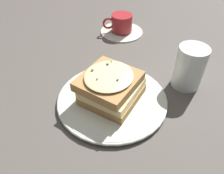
{
  "coord_description": "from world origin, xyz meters",
  "views": [
    {
      "loc": [
        0.37,
        -0.03,
        0.38
      ],
      "look_at": [
        -0.0,
        0.01,
        0.04
      ],
      "focal_mm": 35.0,
      "sensor_mm": 36.0,
      "label": 1
    }
  ],
  "objects_px": {
    "sandwich": "(111,86)",
    "teacup_with_saucer": "(121,26)",
    "water_glass": "(189,67)",
    "dinner_plate": "(112,98)"
  },
  "relations": [
    {
      "from": "sandwich",
      "to": "water_glass",
      "type": "bearing_deg",
      "value": 101.45
    },
    {
      "from": "dinner_plate",
      "to": "sandwich",
      "type": "xyz_separation_m",
      "value": [
        0.0,
        -0.0,
        0.04
      ]
    },
    {
      "from": "sandwich",
      "to": "teacup_with_saucer",
      "type": "height_order",
      "value": "sandwich"
    },
    {
      "from": "dinner_plate",
      "to": "water_glass",
      "type": "bearing_deg",
      "value": 101.12
    },
    {
      "from": "teacup_with_saucer",
      "to": "water_glass",
      "type": "distance_m",
      "value": 0.32
    },
    {
      "from": "dinner_plate",
      "to": "water_glass",
      "type": "relative_size",
      "value": 2.36
    },
    {
      "from": "dinner_plate",
      "to": "teacup_with_saucer",
      "type": "relative_size",
      "value": 1.75
    },
    {
      "from": "teacup_with_saucer",
      "to": "water_glass",
      "type": "bearing_deg",
      "value": 111.89
    },
    {
      "from": "dinner_plate",
      "to": "teacup_with_saucer",
      "type": "xyz_separation_m",
      "value": [
        -0.33,
        0.07,
        0.02
      ]
    },
    {
      "from": "dinner_plate",
      "to": "sandwich",
      "type": "height_order",
      "value": "sandwich"
    }
  ]
}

